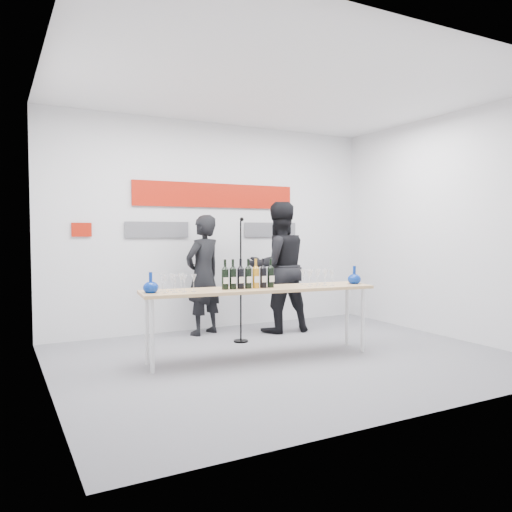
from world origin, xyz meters
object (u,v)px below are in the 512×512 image
at_px(tasting_table, 260,293).
at_px(mic_stand, 241,304).
at_px(presenter_left, 203,275).
at_px(presenter_right, 278,267).

bearing_deg(tasting_table, mic_stand, 85.85).
distance_m(presenter_left, mic_stand, 0.79).
xyz_separation_m(tasting_table, mic_stand, (0.16, 0.82, -0.25)).
distance_m(presenter_right, mic_stand, 0.94).
height_order(tasting_table, presenter_left, presenter_left).
height_order(tasting_table, presenter_right, presenter_right).
height_order(presenter_left, mic_stand, presenter_left).
relative_size(presenter_right, mic_stand, 1.15).
bearing_deg(presenter_right, presenter_left, -12.10).
distance_m(tasting_table, presenter_right, 1.50).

